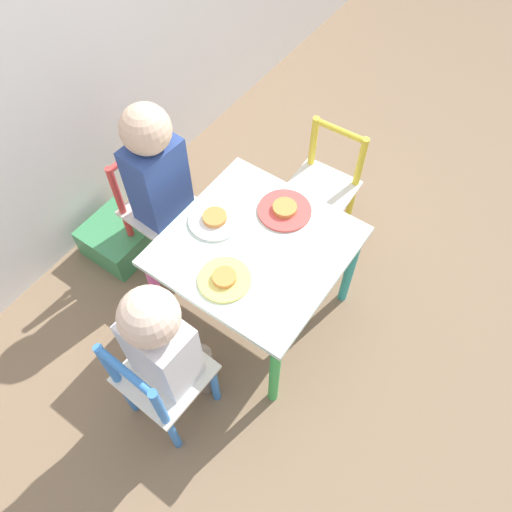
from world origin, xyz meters
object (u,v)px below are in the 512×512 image
(chair_yellow, at_px, (322,190))
(plate_right, at_px, (285,210))
(child_back, at_px, (160,179))
(chair_red, at_px, (158,210))
(child_left, at_px, (165,343))
(plate_left, at_px, (225,279))
(kids_table, at_px, (256,256))
(plate_back, at_px, (215,219))
(storage_bin, at_px, (119,239))
(chair_blue, at_px, (161,381))

(chair_yellow, height_order, plate_right, chair_yellow)
(chair_yellow, relative_size, child_back, 0.67)
(chair_red, xyz_separation_m, child_left, (-0.47, -0.48, 0.19))
(child_left, bearing_deg, plate_left, -91.53)
(plate_right, bearing_deg, kids_table, 180.00)
(plate_left, bearing_deg, chair_yellow, 1.48)
(plate_back, bearing_deg, storage_bin, 100.36)
(child_left, relative_size, plate_left, 4.35)
(plate_right, bearing_deg, child_left, 178.28)
(child_back, bearing_deg, plate_left, -110.80)
(kids_table, distance_m, plate_left, 0.19)
(chair_red, bearing_deg, chair_yellow, -42.34)
(plate_left, distance_m, plate_right, 0.35)
(chair_red, height_order, plate_left, chair_red)
(chair_blue, distance_m, chair_yellow, 1.01)
(child_left, bearing_deg, storage_bin, -26.07)
(child_left, bearing_deg, plate_right, -89.33)
(plate_left, distance_m, storage_bin, 0.79)
(chair_red, xyz_separation_m, plate_back, (-0.03, -0.33, 0.21))
(chair_yellow, bearing_deg, chair_red, -137.66)
(child_back, height_order, plate_back, child_back)
(chair_blue, relative_size, chair_yellow, 1.00)
(chair_yellow, bearing_deg, plate_left, -90.51)
(chair_blue, height_order, storage_bin, chair_blue)
(kids_table, bearing_deg, plate_left, 180.00)
(child_left, height_order, storage_bin, child_left)
(kids_table, distance_m, chair_red, 0.52)
(child_left, height_order, plate_left, child_left)
(chair_blue, distance_m, child_left, 0.20)
(kids_table, bearing_deg, plate_right, 0.00)
(kids_table, relative_size, child_back, 0.73)
(chair_red, distance_m, plate_back, 0.39)
(kids_table, xyz_separation_m, plate_right, (0.17, 0.00, 0.08))
(chair_yellow, bearing_deg, kids_table, -90.00)
(chair_blue, distance_m, plate_left, 0.39)
(kids_table, height_order, plate_back, plate_back)
(child_back, relative_size, plate_back, 4.33)
(kids_table, bearing_deg, child_left, 177.61)
(plate_back, height_order, plate_right, same)
(chair_yellow, height_order, child_left, child_left)
(kids_table, height_order, child_back, child_back)
(chair_blue, xyz_separation_m, plate_left, (0.33, -0.02, 0.21))
(chair_yellow, relative_size, storage_bin, 2.04)
(chair_red, height_order, chair_yellow, same)
(plate_left, bearing_deg, kids_table, -0.00)
(chair_blue, relative_size, plate_left, 3.15)
(chair_blue, height_order, child_left, child_left)
(chair_red, bearing_deg, child_left, -130.89)
(chair_blue, xyz_separation_m, plate_right, (0.68, -0.02, 0.21))
(chair_blue, relative_size, child_back, 0.67)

